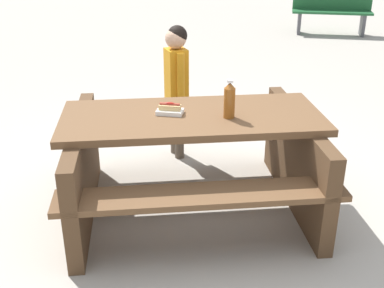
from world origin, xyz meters
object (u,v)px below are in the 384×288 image
object	(u,v)px
picnic_table	(192,154)
park_bench_mid	(332,10)
hotdog_tray	(170,110)
child_in_coat	(176,75)
soda_bottle	(229,100)

from	to	relation	value
picnic_table	park_bench_mid	xyz separation A→B (m)	(-4.32, -5.49, 0.00)
hotdog_tray	child_in_coat	xyz separation A→B (m)	(-0.26, -0.87, -0.02)
soda_bottle	hotdog_tray	distance (m)	0.42
picnic_table	child_in_coat	xyz separation A→B (m)	(-0.11, -0.92, 0.31)
soda_bottle	child_in_coat	bearing A→B (deg)	-83.89
hotdog_tray	park_bench_mid	xyz separation A→B (m)	(-4.47, -5.44, -0.33)
park_bench_mid	soda_bottle	bearing A→B (deg)	53.87
park_bench_mid	picnic_table	bearing A→B (deg)	51.78
soda_bottle	picnic_table	bearing A→B (deg)	-28.35
hotdog_tray	park_bench_mid	world-z (taller)	park_bench_mid
picnic_table	child_in_coat	distance (m)	0.98
child_in_coat	park_bench_mid	world-z (taller)	child_in_coat
park_bench_mid	child_in_coat	bearing A→B (deg)	47.34
hotdog_tray	child_in_coat	bearing A→B (deg)	-106.50
soda_bottle	hotdog_tray	size ratio (longest dim) A/B	1.26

